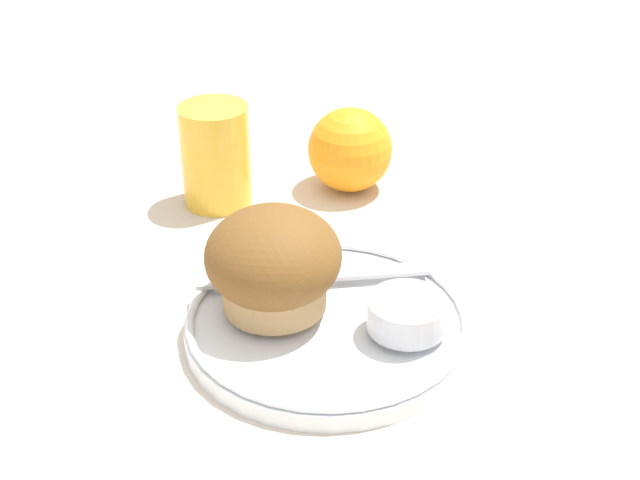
# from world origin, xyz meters

# --- Properties ---
(ground_plane) EXTENTS (3.00, 3.00, 0.00)m
(ground_plane) POSITION_xyz_m (0.00, 0.00, 0.00)
(ground_plane) COLOR beige
(plate) EXTENTS (0.22, 0.22, 0.02)m
(plate) POSITION_xyz_m (-0.01, -0.02, 0.01)
(plate) COLOR white
(plate) RESTS_ON ground_plane
(muffin) EXTENTS (0.10, 0.10, 0.08)m
(muffin) POSITION_xyz_m (-0.05, -0.00, 0.06)
(muffin) COLOR tan
(muffin) RESTS_ON plate
(cream_ramekin) EXTENTS (0.06, 0.06, 0.02)m
(cream_ramekin) POSITION_xyz_m (0.04, -0.05, 0.03)
(cream_ramekin) COLOR silver
(cream_ramekin) RESTS_ON plate
(berry_pair) EXTENTS (0.03, 0.02, 0.02)m
(berry_pair) POSITION_xyz_m (-0.02, 0.02, 0.03)
(berry_pair) COLOR maroon
(berry_pair) RESTS_ON plate
(butter_knife) EXTENTS (0.19, 0.03, 0.00)m
(butter_knife) POSITION_xyz_m (-0.01, 0.03, 0.02)
(butter_knife) COLOR silver
(butter_knife) RESTS_ON plate
(orange_fruit) EXTENTS (0.08, 0.08, 0.08)m
(orange_fruit) POSITION_xyz_m (0.06, 0.21, 0.04)
(orange_fruit) COLOR orange
(orange_fruit) RESTS_ON ground_plane
(juice_glass) EXTENTS (0.07, 0.07, 0.10)m
(juice_glass) POSITION_xyz_m (-0.07, 0.21, 0.05)
(juice_glass) COLOR gold
(juice_glass) RESTS_ON ground_plane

